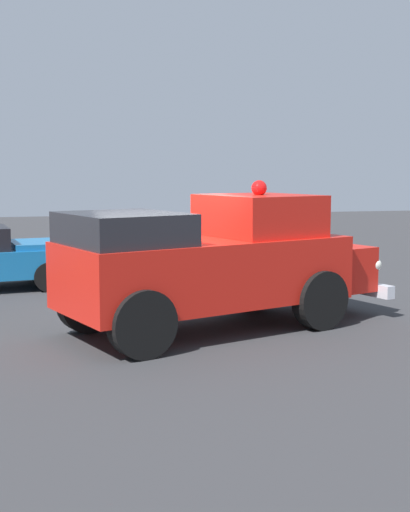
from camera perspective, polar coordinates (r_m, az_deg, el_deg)
name	(u,v)px	position (r m, az deg, el deg)	size (l,w,h in m)	color
ground_plane	(170,325)	(12.75, -2.85, -5.58)	(60.00, 60.00, 0.00)	#333335
vintage_fire_truck	(216,261)	(12.20, 0.92, -0.44)	(6.33, 4.03, 2.59)	black
lawn_chair_by_car	(150,273)	(14.93, -4.50, -1.42)	(0.68, 0.68, 1.02)	#B7BABF
traffic_cone	(77,283)	(15.60, -10.30, -2.19)	(0.40, 0.40, 0.64)	orange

